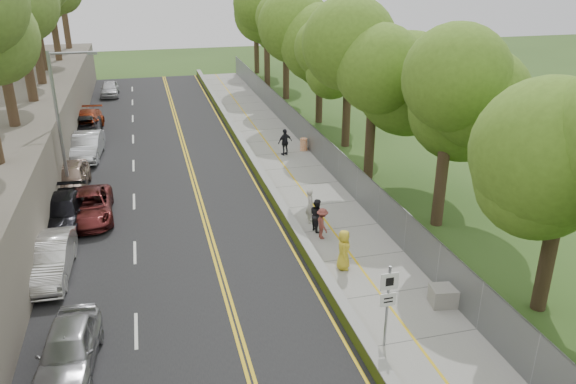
# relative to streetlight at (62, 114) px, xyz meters

# --- Properties ---
(ground) EXTENTS (140.00, 140.00, 0.00)m
(ground) POSITION_rel_streetlight_xyz_m (10.46, -14.00, -4.64)
(ground) COLOR #33511E
(ground) RESTS_ON ground
(road) EXTENTS (11.20, 66.00, 0.04)m
(road) POSITION_rel_streetlight_xyz_m (5.06, 1.00, -4.62)
(road) COLOR black
(road) RESTS_ON ground
(sidewalk) EXTENTS (4.20, 66.00, 0.05)m
(sidewalk) POSITION_rel_streetlight_xyz_m (13.01, 1.00, -4.61)
(sidewalk) COLOR gray
(sidewalk) RESTS_ON ground
(jersey_barrier) EXTENTS (0.42, 66.00, 0.60)m
(jersey_barrier) POSITION_rel_streetlight_xyz_m (10.71, 1.00, -4.34)
(jersey_barrier) COLOR #99D117
(jersey_barrier) RESTS_ON ground
(rock_embankment) EXTENTS (5.00, 66.00, 4.00)m
(rock_embankment) POSITION_rel_streetlight_xyz_m (-3.04, 1.00, -2.64)
(rock_embankment) COLOR #595147
(rock_embankment) RESTS_ON ground
(chainlink_fence) EXTENTS (0.04, 66.00, 2.00)m
(chainlink_fence) POSITION_rel_streetlight_xyz_m (15.11, 1.00, -3.64)
(chainlink_fence) COLOR slate
(chainlink_fence) RESTS_ON ground
(trees_fenceside) EXTENTS (7.00, 66.00, 14.00)m
(trees_fenceside) POSITION_rel_streetlight_xyz_m (17.46, 1.00, 2.36)
(trees_fenceside) COLOR #5A8624
(trees_fenceside) RESTS_ON ground
(streetlight) EXTENTS (2.52, 0.22, 8.00)m
(streetlight) POSITION_rel_streetlight_xyz_m (0.00, 0.00, 0.00)
(streetlight) COLOR gray
(streetlight) RESTS_ON ground
(signpost) EXTENTS (0.62, 0.09, 3.10)m
(signpost) POSITION_rel_streetlight_xyz_m (11.51, -17.02, -2.68)
(signpost) COLOR gray
(signpost) RESTS_ON sidewalk
(construction_barrel) EXTENTS (0.52, 0.52, 0.85)m
(construction_barrel) POSITION_rel_streetlight_xyz_m (14.76, 4.25, -4.17)
(construction_barrel) COLOR #FF5D07
(construction_barrel) RESTS_ON sidewalk
(concrete_block) EXTENTS (1.23, 1.00, 0.74)m
(concrete_block) POSITION_rel_streetlight_xyz_m (14.76, -15.27, -4.22)
(concrete_block) COLOR gray
(concrete_block) RESTS_ON sidewalk
(car_0) EXTENTS (2.08, 4.44, 1.47)m
(car_0) POSITION_rel_streetlight_xyz_m (1.22, -15.50, -3.87)
(car_0) COLOR #9D9CA1
(car_0) RESTS_ON road
(car_1) EXTENTS (1.84, 4.88, 1.59)m
(car_1) POSITION_rel_streetlight_xyz_m (-0.14, -9.23, -3.81)
(car_1) COLOR silver
(car_1) RESTS_ON road
(car_2) EXTENTS (2.43, 5.01, 1.37)m
(car_2) POSITION_rel_streetlight_xyz_m (1.12, -3.71, -3.91)
(car_2) COLOR #551B1A
(car_2) RESTS_ON road
(car_3) EXTENTS (2.51, 5.26, 1.48)m
(car_3) POSITION_rel_streetlight_xyz_m (-0.14, -4.30, -3.86)
(car_3) COLOR black
(car_3) RESTS_ON road
(car_4) EXTENTS (2.02, 4.56, 1.52)m
(car_4) POSITION_rel_streetlight_xyz_m (-0.14, 0.69, -3.84)
(car_4) COLOR gray
(car_4) RESTS_ON road
(car_5) EXTENTS (2.10, 5.10, 1.64)m
(car_5) POSITION_rel_streetlight_xyz_m (0.36, 6.37, -3.78)
(car_5) COLOR silver
(car_5) RESTS_ON road
(car_6) EXTENTS (2.81, 5.50, 1.49)m
(car_6) POSITION_rel_streetlight_xyz_m (-0.14, 11.21, -3.86)
(car_6) COLOR black
(car_6) RESTS_ON road
(car_7) EXTENTS (2.70, 5.58, 1.57)m
(car_7) POSITION_rel_streetlight_xyz_m (-0.14, 12.70, -3.82)
(car_7) COLOR #9D3516
(car_7) RESTS_ON road
(car_8) EXTENTS (1.70, 4.13, 1.40)m
(car_8) POSITION_rel_streetlight_xyz_m (1.20, 25.31, -3.90)
(car_8) COLOR silver
(car_8) RESTS_ON road
(painter_0) EXTENTS (0.81, 1.01, 1.79)m
(painter_0) POSITION_rel_streetlight_xyz_m (11.91, -11.72, -3.70)
(painter_0) COLOR yellow
(painter_0) RESTS_ON sidewalk
(painter_1) EXTENTS (0.52, 0.71, 1.79)m
(painter_1) POSITION_rel_streetlight_xyz_m (11.86, -6.95, -3.70)
(painter_1) COLOR beige
(painter_1) RESTS_ON sidewalk
(painter_2) EXTENTS (0.75, 0.89, 1.65)m
(painter_2) POSITION_rel_streetlight_xyz_m (11.91, -7.94, -3.77)
(painter_2) COLOR black
(painter_2) RESTS_ON sidewalk
(painter_3) EXTENTS (0.59, 1.00, 1.52)m
(painter_3) POSITION_rel_streetlight_xyz_m (11.91, -8.79, -3.83)
(painter_3) COLOR brown
(painter_3) RESTS_ON sidewalk
(person_far) EXTENTS (1.15, 0.75, 1.81)m
(person_far) POSITION_rel_streetlight_xyz_m (13.26, 3.61, -3.68)
(person_far) COLOR black
(person_far) RESTS_ON sidewalk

